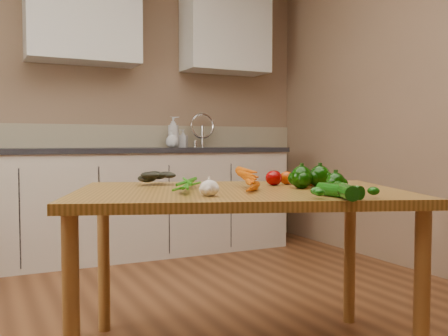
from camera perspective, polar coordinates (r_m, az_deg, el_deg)
The scene contains 18 objects.
room at distance 2.27m, azimuth -3.06°, elevation 10.53°, with size 4.04×5.04×2.64m.
counter_run at distance 4.26m, azimuth -11.06°, elevation -3.69°, with size 2.84×0.64×1.14m.
upper_cabinets at distance 4.55m, azimuth -7.91°, elevation 15.67°, with size 2.15×0.35×0.70m.
table at distance 2.16m, azimuth 1.73°, elevation -4.65°, with size 1.62×1.33×0.74m.
soap_bottle_a at distance 4.47m, azimuth -5.82°, elevation 4.11°, with size 0.11×0.11×0.28m, color silver.
soap_bottle_b at distance 4.55m, azimuth -4.71°, elevation 3.39°, with size 0.07×0.08×0.16m, color silver.
soap_bottle_c at distance 4.43m, azimuth -5.92°, elevation 3.33°, with size 0.12×0.12×0.15m, color silver.
carrot_bunch at distance 2.12m, azimuth 0.61°, elevation -1.61°, with size 0.26×0.20×0.07m, color #CC5504, non-canonical shape.
leafy_greens at distance 2.41m, azimuth -7.69°, elevation -0.73°, with size 0.20×0.18×0.10m, color black, non-canonical shape.
garlic_bulb at distance 1.88m, azimuth -1.69°, elevation -2.32°, with size 0.07×0.07×0.06m, color white.
pepper_a at distance 2.23m, azimuth 8.85°, elevation -1.06°, with size 0.10×0.10×0.10m, color black.
pepper_b at distance 2.28m, azimuth 10.91°, elevation -0.99°, with size 0.10×0.10×0.10m, color black.
pepper_c at distance 2.07m, azimuth 12.64°, elevation -1.65°, with size 0.08×0.08×0.08m, color black.
tomato_a at distance 2.35m, azimuth 5.71°, elevation -1.14°, with size 0.08×0.08×0.07m, color #870202.
tomato_b at distance 2.42m, azimuth 7.18°, elevation -1.13°, with size 0.07×0.07×0.06m, color #BB3D04.
tomato_c at distance 2.35m, azimuth 9.84°, elevation -1.20°, with size 0.08×0.08×0.07m, color #BB3D04.
zucchini_a at distance 1.89m, azimuth 13.06°, elevation -2.54°, with size 0.05×0.05×0.20m, color #094207.
zucchini_b at distance 1.86m, azimuth 13.66°, elevation -2.56°, with size 0.05×0.05×0.21m, color #094207.
Camera 1 is at (-0.88, -1.89, 0.95)m, focal length 40.00 mm.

